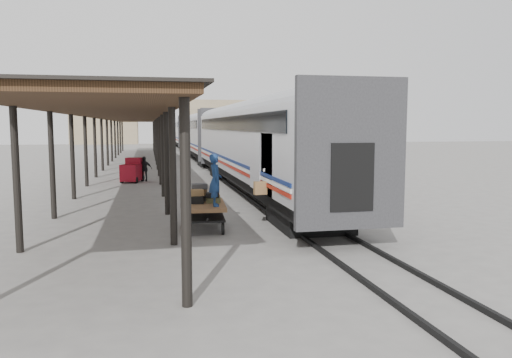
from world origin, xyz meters
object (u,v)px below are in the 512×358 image
object	(u,v)px
luggage_tug	(132,171)
pedestrian	(145,169)
baggage_cart	(206,210)
porter	(215,180)

from	to	relation	value
luggage_tug	pedestrian	bearing A→B (deg)	38.12
luggage_tug	pedestrian	world-z (taller)	pedestrian
baggage_cart	porter	size ratio (longest dim) A/B	1.50
porter	pedestrian	world-z (taller)	porter
luggage_tug	porter	size ratio (longest dim) A/B	1.12
luggage_tug	baggage_cart	bearing A→B (deg)	-61.85
baggage_cart	luggage_tug	xyz separation A→B (m)	(-2.79, 14.69, 0.02)
baggage_cart	pedestrian	size ratio (longest dim) A/B	1.63
luggage_tug	porter	distance (m)	15.67
luggage_tug	pedestrian	distance (m)	0.78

